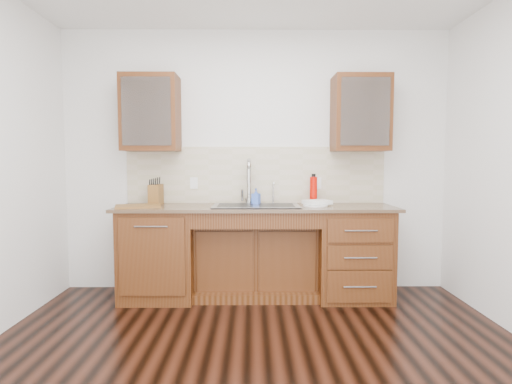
{
  "coord_description": "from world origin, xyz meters",
  "views": [
    {
      "loc": [
        -0.03,
        -2.46,
        1.34
      ],
      "look_at": [
        0.0,
        1.4,
        1.05
      ],
      "focal_mm": 28.0,
      "sensor_mm": 36.0,
      "label": 1
    }
  ],
  "objects_px": {
    "soap_bottle": "(256,196)",
    "knife_block": "(156,194)",
    "plate": "(315,206)",
    "cutting_board": "(138,206)",
    "water_bottle": "(313,190)"
  },
  "relations": [
    {
      "from": "plate",
      "to": "cutting_board",
      "type": "relative_size",
      "value": 0.58
    },
    {
      "from": "soap_bottle",
      "to": "knife_block",
      "type": "xyz_separation_m",
      "value": [
        -1.02,
        0.03,
        0.02
      ]
    },
    {
      "from": "water_bottle",
      "to": "soap_bottle",
      "type": "bearing_deg",
      "value": -175.77
    },
    {
      "from": "soap_bottle",
      "to": "plate",
      "type": "bearing_deg",
      "value": 5.78
    },
    {
      "from": "soap_bottle",
      "to": "cutting_board",
      "type": "relative_size",
      "value": 0.39
    },
    {
      "from": "plate",
      "to": "knife_block",
      "type": "xyz_separation_m",
      "value": [
        -1.6,
        0.2,
        0.09
      ]
    },
    {
      "from": "cutting_board",
      "to": "soap_bottle",
      "type": "bearing_deg",
      "value": 11.21
    },
    {
      "from": "knife_block",
      "to": "plate",
      "type": "bearing_deg",
      "value": -3.08
    },
    {
      "from": "plate",
      "to": "knife_block",
      "type": "height_order",
      "value": "knife_block"
    },
    {
      "from": "soap_bottle",
      "to": "cutting_board",
      "type": "distance_m",
      "value": 1.16
    },
    {
      "from": "water_bottle",
      "to": "plate",
      "type": "height_order",
      "value": "water_bottle"
    },
    {
      "from": "knife_block",
      "to": "water_bottle",
      "type": "bearing_deg",
      "value": 4.57
    },
    {
      "from": "water_bottle",
      "to": "plate",
      "type": "bearing_deg",
      "value": -93.48
    },
    {
      "from": "water_bottle",
      "to": "knife_block",
      "type": "height_order",
      "value": "water_bottle"
    },
    {
      "from": "soap_bottle",
      "to": "plate",
      "type": "height_order",
      "value": "soap_bottle"
    }
  ]
}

